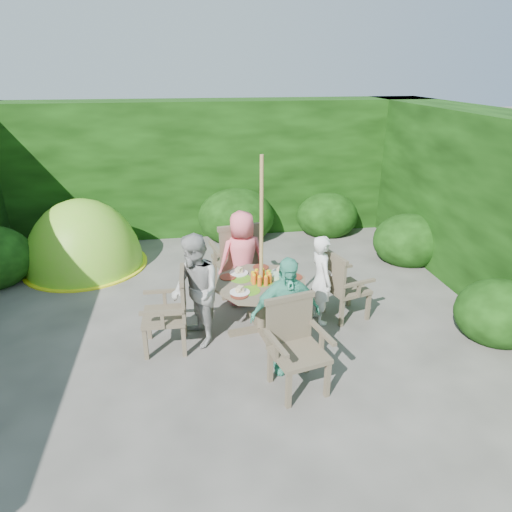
{
  "coord_description": "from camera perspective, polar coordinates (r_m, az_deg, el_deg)",
  "views": [
    {
      "loc": [
        -0.33,
        -4.89,
        3.09
      ],
      "look_at": [
        0.51,
        0.38,
        0.85
      ],
      "focal_mm": 32.0,
      "sensor_mm": 36.0,
      "label": 1
    }
  ],
  "objects": [
    {
      "name": "child_right",
      "position": [
        5.82,
        8.14,
        -2.94
      ],
      "size": [
        0.32,
        0.46,
        1.17
      ],
      "primitive_type": "imported",
      "rotation": [
        0.0,
        0.0,
        1.67
      ],
      "color": "white",
      "rests_on": "ground"
    },
    {
      "name": "garden_chair_right",
      "position": [
        5.99,
        10.72,
        -3.54
      ],
      "size": [
        0.6,
        0.64,
        0.89
      ],
      "rotation": [
        0.0,
        0.0,
        1.85
      ],
      "color": "#4A4030",
      "rests_on": "ground"
    },
    {
      "name": "hedge_enclosure",
      "position": [
        6.5,
        -5.81,
        6.21
      ],
      "size": [
        9.0,
        9.0,
        2.5
      ],
      "color": "black",
      "rests_on": "ground"
    },
    {
      "name": "garden_chair_left",
      "position": [
        5.36,
        -10.58,
        -6.65
      ],
      "size": [
        0.51,
        0.56,
        0.92
      ],
      "rotation": [
        0.0,
        0.0,
        -1.59
      ],
      "color": "#4A4030",
      "rests_on": "ground"
    },
    {
      "name": "child_front",
      "position": [
        4.85,
        3.71,
        -7.4
      ],
      "size": [
        0.8,
        0.41,
        1.32
      ],
      "primitive_type": "imported",
      "rotation": [
        0.0,
        0.0,
        0.11
      ],
      "color": "#4FBA9A",
      "rests_on": "ground"
    },
    {
      "name": "child_left",
      "position": [
        5.32,
        -7.55,
        -4.38
      ],
      "size": [
        0.71,
        0.79,
        1.36
      ],
      "primitive_type": "imported",
      "rotation": [
        0.0,
        0.0,
        -1.23
      ],
      "color": "#AAA9A5",
      "rests_on": "ground"
    },
    {
      "name": "ground",
      "position": [
        5.8,
        -4.47,
        -9.52
      ],
      "size": [
        60.0,
        60.0,
        0.0
      ],
      "primitive_type": "plane",
      "color": "#484640",
      "rests_on": "ground"
    },
    {
      "name": "garden_chair_back",
      "position": [
        6.49,
        -2.41,
        -0.13
      ],
      "size": [
        0.72,
        0.67,
        1.06
      ],
      "rotation": [
        0.0,
        0.0,
        3.32
      ],
      "color": "#4A4030",
      "rests_on": "ground"
    },
    {
      "name": "dome_tent",
      "position": [
        8.09,
        -20.41,
        -1.2
      ],
      "size": [
        2.14,
        2.14,
        2.26
      ],
      "rotation": [
        0.0,
        0.0,
        0.17
      ],
      "color": "#7EDA29",
      "rests_on": "ground"
    },
    {
      "name": "child_back",
      "position": [
        6.2,
        -1.72,
        -0.29
      ],
      "size": [
        0.72,
        0.54,
        1.32
      ],
      "primitive_type": "imported",
      "rotation": [
        0.0,
        0.0,
        3.34
      ],
      "color": "#FF6976",
      "rests_on": "ground"
    },
    {
      "name": "garden_chair_front",
      "position": [
        4.7,
        4.95,
        -10.85
      ],
      "size": [
        0.66,
        0.61,
        0.93
      ],
      "rotation": [
        0.0,
        0.0,
        0.23
      ],
      "color": "#4A4030",
      "rests_on": "ground"
    },
    {
      "name": "parasol_pole",
      "position": [
        5.33,
        0.67,
        0.84
      ],
      "size": [
        0.05,
        0.05,
        2.2
      ],
      "primitive_type": "cylinder",
      "rotation": [
        0.0,
        0.0,
        0.16
      ],
      "color": "olive",
      "rests_on": "ground"
    },
    {
      "name": "patio_table",
      "position": [
        5.55,
        0.69,
        -4.28
      ],
      "size": [
        1.32,
        1.32,
        0.81
      ],
      "rotation": [
        0.0,
        0.0,
        0.16
      ],
      "color": "#4A4030",
      "rests_on": "ground"
    }
  ]
}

